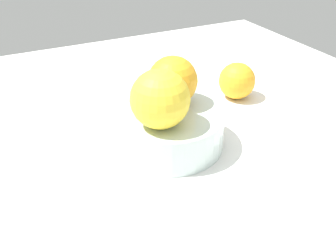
% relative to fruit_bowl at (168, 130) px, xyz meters
% --- Properties ---
extents(ground_plane, '(1.10, 1.10, 0.02)m').
position_rel_fruit_bowl_xyz_m(ground_plane, '(0.00, 0.00, -0.04)').
color(ground_plane, white).
extents(fruit_bowl, '(0.18, 0.18, 0.06)m').
position_rel_fruit_bowl_xyz_m(fruit_bowl, '(0.00, 0.00, 0.00)').
color(fruit_bowl, silver).
rests_on(fruit_bowl, ground_plane).
extents(orange_in_bowl_0, '(0.08, 0.08, 0.08)m').
position_rel_fruit_bowl_xyz_m(orange_in_bowl_0, '(0.03, -0.02, 0.07)').
color(orange_in_bowl_0, '#F9A823').
rests_on(orange_in_bowl_0, fruit_bowl).
extents(orange_in_bowl_1, '(0.09, 0.09, 0.09)m').
position_rel_fruit_bowl_xyz_m(orange_in_bowl_1, '(-0.03, 0.03, 0.07)').
color(orange_in_bowl_1, yellow).
rests_on(orange_in_bowl_1, fruit_bowl).
extents(orange_loose_0, '(0.07, 0.07, 0.07)m').
position_rel_fruit_bowl_xyz_m(orange_loose_0, '(0.09, -0.20, 0.01)').
color(orange_loose_0, '#F9A823').
rests_on(orange_loose_0, ground_plane).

